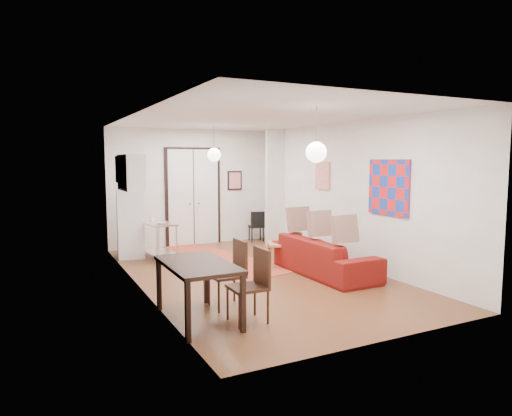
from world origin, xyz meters
name	(u,v)px	position (x,y,z in m)	size (l,w,h in m)	color
floor	(254,275)	(0.00, 0.00, 0.00)	(7.00, 7.00, 0.00)	brown
ceiling	(254,118)	(0.00, 0.00, 2.90)	(4.20, 7.00, 0.02)	silver
wall_back	(193,187)	(0.00, 3.50, 1.45)	(4.20, 0.02, 2.90)	white
wall_front	(388,220)	(0.00, -3.50, 1.45)	(4.20, 0.02, 2.90)	white
wall_left	(139,202)	(-2.10, 0.00, 1.45)	(0.02, 7.00, 2.90)	white
wall_right	(346,194)	(2.10, 0.00, 1.45)	(0.02, 7.00, 2.90)	white
double_doors	(193,197)	(0.00, 3.46, 1.20)	(1.44, 0.06, 2.50)	silver
stub_partition	(275,187)	(1.85, 2.55, 1.45)	(0.50, 0.10, 2.90)	white
wall_cabinet	(131,172)	(-1.92, 1.50, 1.90)	(0.35, 1.00, 0.70)	white
painting_popart	(389,187)	(2.08, -1.25, 1.65)	(0.05, 1.00, 1.00)	red
painting_abstract	(323,175)	(2.08, 0.80, 1.80)	(0.05, 0.50, 0.60)	#F7ECCD
poster_back	(235,180)	(1.15, 3.47, 1.60)	(0.40, 0.03, 0.50)	red
print_left	(118,169)	(-2.07, 2.00, 1.95)	(0.03, 0.44, 0.54)	olive
pendant_back	(214,155)	(0.00, 2.00, 2.25)	(0.30, 0.30, 0.80)	white
pendant_front	(316,152)	(0.00, -2.00, 2.25)	(0.30, 0.30, 0.80)	white
kilim_rug	(214,259)	(-0.20, 1.56, 0.00)	(1.43, 3.81, 0.01)	#BA452E
sofa	(324,256)	(1.20, -0.52, 0.35)	(2.38, 0.93, 0.69)	maroon
coffee_table	(293,245)	(1.09, 0.42, 0.40)	(1.17, 0.89, 0.46)	tan
potted_plant	(297,231)	(1.19, 0.42, 0.68)	(0.40, 0.35, 0.45)	#35652D
kitchen_counter	(158,236)	(-1.26, 2.17, 0.50)	(0.66, 1.10, 0.80)	silver
bowl	(161,223)	(-1.26, 1.87, 0.82)	(0.19, 0.19, 0.05)	silver
soap_bottle	(152,217)	(-1.31, 2.42, 0.88)	(0.08, 0.07, 0.17)	#55A8B8
fridge	(130,222)	(-1.75, 2.58, 0.78)	(0.55, 0.55, 1.57)	silver
dining_table	(198,269)	(-1.75, -1.84, 0.70)	(0.82, 1.42, 0.79)	black
dining_chair_near	(224,267)	(-1.19, -1.39, 0.56)	(0.47, 0.66, 0.97)	#361A11
dining_chair_far	(244,279)	(-1.19, -2.09, 0.56)	(0.47, 0.66, 0.97)	#361A11
black_side_chair	(255,223)	(1.62, 3.22, 0.46)	(0.43, 0.44, 0.80)	black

